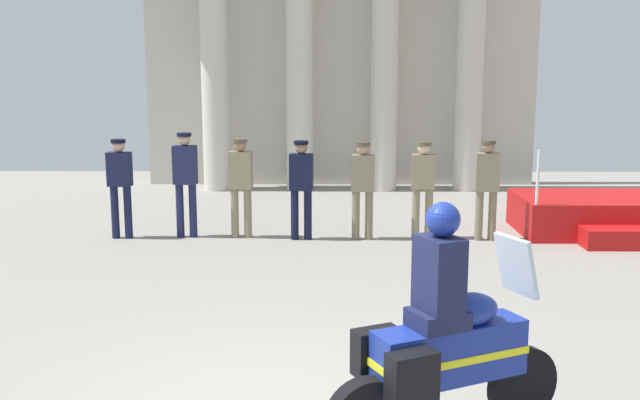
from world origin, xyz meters
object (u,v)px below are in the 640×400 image
object	(u,v)px
officer_in_row_3	(301,182)
officer_in_row_6	(487,182)
officer_in_row_1	(185,176)
officer_in_row_0	(120,180)
reviewing_stand	(617,216)
motorcycle_with_rider	(442,345)
officer_in_row_5	(423,182)
officer_in_row_2	(241,180)
officer_in_row_4	(363,182)

from	to	relation	value
officer_in_row_3	officer_in_row_6	distance (m)	3.07
officer_in_row_1	officer_in_row_3	bearing A→B (deg)	-179.26
officer_in_row_3	officer_in_row_6	world-z (taller)	officer_in_row_6
officer_in_row_0	officer_in_row_3	size ratio (longest dim) A/B	1.01
reviewing_stand	officer_in_row_3	bearing A→B (deg)	-174.77
officer_in_row_0	motorcycle_with_rider	world-z (taller)	motorcycle_with_rider
officer_in_row_3	motorcycle_with_rider	xyz separation A→B (m)	(1.30, -6.78, -0.18)
reviewing_stand	officer_in_row_0	world-z (taller)	officer_in_row_0
reviewing_stand	motorcycle_with_rider	world-z (taller)	motorcycle_with_rider
officer_in_row_3	officer_in_row_5	distance (m)	2.03
officer_in_row_1	officer_in_row_5	bearing A→B (deg)	-175.50
officer_in_row_0	officer_in_row_6	world-z (taller)	officer_in_row_6
officer_in_row_2	officer_in_row_6	bearing A→B (deg)	-176.50
officer_in_row_4	officer_in_row_3	bearing A→B (deg)	6.71
officer_in_row_1	motorcycle_with_rider	size ratio (longest dim) A/B	0.91
officer_in_row_0	officer_in_row_6	distance (m)	6.10
officer_in_row_1	officer_in_row_3	size ratio (longest dim) A/B	1.07
reviewing_stand	motorcycle_with_rider	distance (m)	8.39
officer_in_row_4	officer_in_row_5	size ratio (longest dim) A/B	1.00
reviewing_stand	motorcycle_with_rider	bearing A→B (deg)	-119.65
officer_in_row_0	officer_in_row_1	bearing A→B (deg)	-169.34
officer_in_row_3	motorcycle_with_rider	bearing A→B (deg)	106.44
officer_in_row_5	officer_in_row_3	bearing A→B (deg)	8.13
motorcycle_with_rider	reviewing_stand	bearing A→B (deg)	34.92
officer_in_row_6	motorcycle_with_rider	xyz separation A→B (m)	(-1.77, -6.76, -0.19)
reviewing_stand	officer_in_row_6	bearing A→B (deg)	-167.87
officer_in_row_0	officer_in_row_5	distance (m)	5.05
officer_in_row_0	officer_in_row_2	bearing A→B (deg)	-172.56
reviewing_stand	officer_in_row_1	bearing A→B (deg)	-177.42
reviewing_stand	officer_in_row_0	bearing A→B (deg)	-177.10
officer_in_row_4	reviewing_stand	bearing A→B (deg)	-168.28
officer_in_row_6	officer_in_row_3	bearing A→B (deg)	5.32
officer_in_row_1	officer_in_row_5	size ratio (longest dim) A/B	1.08
officer_in_row_5	officer_in_row_6	bearing A→B (deg)	179.87
officer_in_row_2	officer_in_row_5	distance (m)	3.05
officer_in_row_4	motorcycle_with_rider	xyz separation A→B (m)	(0.28, -6.80, -0.17)
officer_in_row_4	officer_in_row_5	world-z (taller)	same
officer_in_row_2	officer_in_row_3	distance (m)	1.03
officer_in_row_2	motorcycle_with_rider	distance (m)	7.29
motorcycle_with_rider	officer_in_row_3	bearing A→B (deg)	75.45
officer_in_row_1	officer_in_row_5	xyz separation A→B (m)	(3.98, -0.07, -0.08)
officer_in_row_6	officer_in_row_4	bearing A→B (deg)	4.63
officer_in_row_0	officer_in_row_2	distance (m)	2.01
officer_in_row_2	motorcycle_with_rider	bearing A→B (deg)	114.11
officer_in_row_3	officer_in_row_5	bearing A→B (deg)	-171.87
officer_in_row_5	officer_in_row_6	size ratio (longest dim) A/B	0.98
officer_in_row_2	officer_in_row_6	size ratio (longest dim) A/B	1.00
officer_in_row_5	motorcycle_with_rider	xyz separation A→B (m)	(-0.73, -6.87, -0.17)
officer_in_row_4	officer_in_row_6	world-z (taller)	officer_in_row_6
officer_in_row_1	officer_in_row_3	distance (m)	1.96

